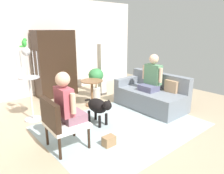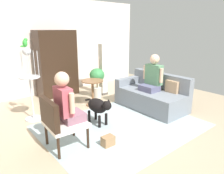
# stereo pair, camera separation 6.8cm
# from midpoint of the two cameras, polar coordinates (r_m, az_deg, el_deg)

# --- Properties ---
(ground_plane) EXTENTS (7.26, 7.26, 0.00)m
(ground_plane) POSITION_cam_midpoint_polar(r_m,az_deg,el_deg) (4.30, 2.67, -10.34)
(ground_plane) COLOR tan
(back_wall) EXTENTS (6.22, 0.12, 2.77)m
(back_wall) POSITION_cam_midpoint_polar(r_m,az_deg,el_deg) (6.51, -15.86, 10.73)
(back_wall) COLOR silver
(back_wall) RESTS_ON ground
(area_rug) EXTENTS (3.04, 2.37, 0.01)m
(area_rug) POSITION_cam_midpoint_polar(r_m,az_deg,el_deg) (4.26, 3.32, -10.57)
(area_rug) COLOR #9EB2B7
(area_rug) RESTS_ON ground
(couch) EXTENTS (0.90, 1.69, 0.83)m
(couch) POSITION_cam_midpoint_polar(r_m,az_deg,el_deg) (5.21, 11.22, -2.31)
(couch) COLOR slate
(couch) RESTS_ON ground
(armchair) EXTENTS (0.63, 0.64, 0.87)m
(armchair) POSITION_cam_midpoint_polar(r_m,az_deg,el_deg) (3.39, -13.95, -8.86)
(armchair) COLOR black
(armchair) RESTS_ON ground
(person_on_couch) EXTENTS (0.44, 0.58, 0.87)m
(person_on_couch) POSITION_cam_midpoint_polar(r_m,az_deg,el_deg) (5.04, 11.53, 3.02)
(person_on_couch) COLOR slate
(person_on_armchair) EXTENTS (0.43, 0.53, 0.83)m
(person_on_armchair) POSITION_cam_midpoint_polar(r_m,az_deg,el_deg) (3.34, -12.04, -3.95)
(person_on_armchair) COLOR #885C6E
(round_end_table) EXTENTS (0.55, 0.55, 0.65)m
(round_end_table) POSITION_cam_midpoint_polar(r_m,az_deg,el_deg) (5.22, -4.99, -0.67)
(round_end_table) COLOR brown
(round_end_table) RESTS_ON ground
(dog) EXTENTS (0.31, 0.81, 0.60)m
(dog) POSITION_cam_midpoint_polar(r_m,az_deg,el_deg) (4.18, -3.31, -5.35)
(dog) COLOR black
(dog) RESTS_ON ground
(bird_cage_stand) EXTENTS (0.42, 0.42, 1.55)m
(bird_cage_stand) POSITION_cam_midpoint_polar(r_m,az_deg,el_deg) (4.57, -21.28, 1.26)
(bird_cage_stand) COLOR silver
(bird_cage_stand) RESTS_ON ground
(parrot) EXTENTS (0.17, 0.10, 0.18)m
(parrot) POSITION_cam_midpoint_polar(r_m,az_deg,el_deg) (4.45, -22.50, 11.21)
(parrot) COLOR green
(parrot) RESTS_ON bird_cage_stand
(potted_plant) EXTENTS (0.42, 0.42, 0.84)m
(potted_plant) POSITION_cam_midpoint_polar(r_m,az_deg,el_deg) (5.78, -3.81, 2.32)
(potted_plant) COLOR beige
(potted_plant) RESTS_ON ground
(column_lamp) EXTENTS (0.20, 0.20, 1.49)m
(column_lamp) POSITION_cam_midpoint_polar(r_m,az_deg,el_deg) (6.03, -2.18, 4.72)
(column_lamp) COLOR #4C4742
(column_lamp) RESTS_ON ground
(armoire_cabinet) EXTENTS (1.09, 0.56, 1.86)m
(armoire_cabinet) POSITION_cam_midpoint_polar(r_m,az_deg,el_deg) (6.15, -14.82, 6.27)
(armoire_cabinet) COLOR black
(armoire_cabinet) RESTS_ON ground
(handbag) EXTENTS (0.21, 0.15, 0.17)m
(handbag) POSITION_cam_midpoint_polar(r_m,az_deg,el_deg) (3.57, -0.54, -14.67)
(handbag) COLOR #99724C
(handbag) RESTS_ON ground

